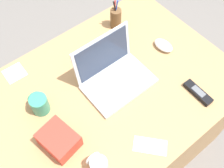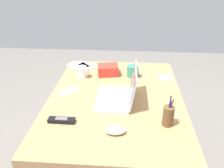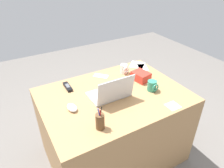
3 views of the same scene
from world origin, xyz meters
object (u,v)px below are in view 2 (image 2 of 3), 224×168
Objects in this scene: computer_mouse at (115,130)px; cordless_phone at (62,120)px; coffee_mug_tall at (133,71)px; coffee_mug_white at (83,72)px; pen_holder at (168,116)px; laptop at (120,94)px; snack_bag at (108,70)px.

computer_mouse is 0.32m from cordless_phone.
computer_mouse is at bearing -7.56° from coffee_mug_tall.
coffee_mug_white is 0.82m from pen_holder.
cordless_phone is 0.85× the size of pen_holder.
computer_mouse is 0.72× the size of cordless_phone.
laptop is 0.37m from pen_holder.
cordless_phone is (-0.08, -0.31, -0.01)m from computer_mouse.
snack_bag is at bearing -148.27° from pen_holder.
cordless_phone is (0.26, -0.32, -0.03)m from laptop.
coffee_mug_tall is 0.60× the size of cordless_phone.
pen_holder reaches higher than coffee_mug_white.
pen_holder is (0.61, 0.19, 0.01)m from coffee_mug_tall.
coffee_mug_white is 0.60m from cordless_phone.
coffee_mug_tall is 0.58× the size of snack_bag.
coffee_mug_white is 0.59× the size of cordless_phone.
computer_mouse is at bearing 8.19° from snack_bag.
computer_mouse is 0.73m from coffee_mug_white.
laptop reaches higher than computer_mouse.
coffee_mug_white is at bearing -137.09° from laptop.
coffee_mug_white reaches higher than computer_mouse.
computer_mouse is at bearing -1.15° from laptop.
pen_holder is (-0.10, 0.29, 0.04)m from computer_mouse.
cordless_phone is at bearing -32.84° from coffee_mug_tall.
coffee_mug_white is 0.57× the size of snack_bag.
cordless_phone is 0.61m from pen_holder.
coffee_mug_white is at bearing -161.30° from computer_mouse.
pen_holder reaches higher than coffee_mug_tall.
laptop is 3.00× the size of computer_mouse.
pen_holder reaches higher than snack_bag.
coffee_mug_white is (-0.67, -0.30, 0.03)m from computer_mouse.
coffee_mug_tall is 0.64m from pen_holder.
laptop is 1.83× the size of pen_holder.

